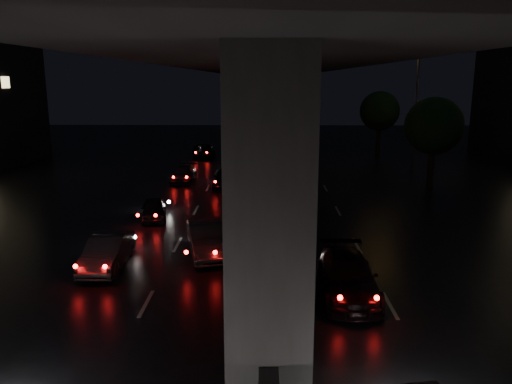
{
  "coord_description": "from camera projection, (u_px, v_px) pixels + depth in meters",
  "views": [
    {
      "loc": [
        -0.1,
        -21.12,
        7.2
      ],
      "look_at": [
        -0.55,
        3.08,
        1.74
      ],
      "focal_mm": 35.0,
      "sensor_mm": 36.0,
      "label": 1
    }
  ],
  "objects": [
    {
      "name": "ground",
      "position": [
        267.0,
        245.0,
        22.18
      ],
      "size": [
        120.0,
        120.0,
        0.0
      ],
      "primitive_type": "plane",
      "color": "black",
      "rests_on": "ground"
    },
    {
      "name": "viaduct",
      "position": [
        268.0,
        57.0,
        25.22
      ],
      "size": [
        12.0,
        80.0,
        10.5
      ],
      "color": "#353638",
      "rests_on": "ground"
    },
    {
      "name": "median_barrier",
      "position": [
        267.0,
        208.0,
        26.96
      ],
      "size": [
        0.45,
        70.0,
        0.85
      ],
      "primitive_type": "cube",
      "color": "#353638",
      "rests_on": "ground"
    },
    {
      "name": "tree_c",
      "position": [
        434.0,
        126.0,
        32.76
      ],
      "size": [
        3.8,
        3.8,
        6.12
      ],
      "color": "black",
      "rests_on": "ground"
    },
    {
      "name": "tree_d",
      "position": [
        380.0,
        111.0,
        48.37
      ],
      "size": [
        3.8,
        3.8,
        6.12
      ],
      "color": "black",
      "rests_on": "ground"
    },
    {
      "name": "streetlight_far",
      "position": [
        409.0,
        100.0,
        38.29
      ],
      "size": [
        2.52,
        0.44,
        9.0
      ],
      "color": "#2D2D33",
      "rests_on": "ground"
    },
    {
      "name": "car_3",
      "position": [
        348.0,
        276.0,
        16.95
      ],
      "size": [
        1.95,
        4.6,
        1.32
      ],
      "primitive_type": "imported",
      "rotation": [
        0.0,
        0.0,
        -0.02
      ],
      "color": "black",
      "rests_on": "ground"
    },
    {
      "name": "car_4",
      "position": [
        107.0,
        252.0,
        19.47
      ],
      "size": [
        1.43,
        3.86,
        1.26
      ],
      "primitive_type": "imported",
      "rotation": [
        0.0,
        0.0,
        0.03
      ],
      "color": "black",
      "rests_on": "ground"
    },
    {
      "name": "car_5",
      "position": [
        207.0,
        239.0,
        20.9
      ],
      "size": [
        2.3,
        4.24,
        1.33
      ],
      "primitive_type": "imported",
      "rotation": [
        0.0,
        0.0,
        0.23
      ],
      "color": "black",
      "rests_on": "ground"
    },
    {
      "name": "car_6",
      "position": [
        154.0,
        209.0,
        26.26
      ],
      "size": [
        1.86,
        3.32,
        1.07
      ],
      "primitive_type": "imported",
      "rotation": [
        0.0,
        0.0,
        0.2
      ],
      "color": "black",
      "rests_on": "ground"
    },
    {
      "name": "car_7",
      "position": [
        184.0,
        174.0,
        35.91
      ],
      "size": [
        1.64,
        3.82,
        1.1
      ],
      "primitive_type": "imported",
      "rotation": [
        0.0,
        0.0,
        -0.03
      ],
      "color": "black",
      "rests_on": "ground"
    },
    {
      "name": "car_8",
      "position": [
        226.0,
        178.0,
        34.01
      ],
      "size": [
        1.75,
        3.9,
        1.3
      ],
      "primitive_type": "imported",
      "rotation": [
        0.0,
        0.0,
        -0.06
      ],
      "color": "black",
      "rests_on": "ground"
    },
    {
      "name": "car_9",
      "position": [
        232.0,
        166.0,
        39.11
      ],
      "size": [
        1.23,
        3.34,
        1.09
      ],
      "primitive_type": "imported",
      "rotation": [
        0.0,
        0.0,
        0.02
      ],
      "color": "#524B47",
      "rests_on": "ground"
    },
    {
      "name": "car_10",
      "position": [
        242.0,
        147.0,
        50.07
      ],
      "size": [
        1.96,
        4.17,
        1.15
      ],
      "primitive_type": "imported",
      "rotation": [
        0.0,
        0.0,
        0.01
      ],
      "color": "black",
      "rests_on": "ground"
    },
    {
      "name": "car_11",
      "position": [
        204.0,
        151.0,
        47.16
      ],
      "size": [
        2.73,
        4.65,
        1.22
      ],
      "primitive_type": "imported",
      "rotation": [
        0.0,
        0.0,
        0.17
      ],
      "color": "black",
      "rests_on": "ground"
    }
  ]
}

